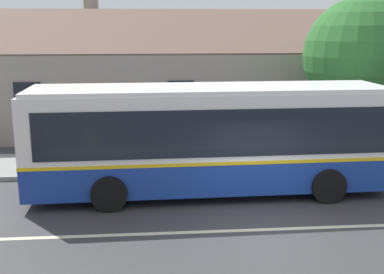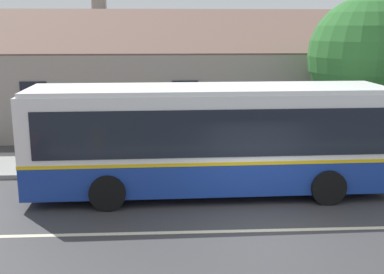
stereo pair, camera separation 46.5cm
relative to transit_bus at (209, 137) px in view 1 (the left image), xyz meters
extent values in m
plane|color=#38383A|center=(1.18, -2.90, -1.74)|extent=(300.00, 300.00, 0.00)
cube|color=gray|center=(1.18, 3.10, -1.66)|extent=(60.00, 3.00, 0.15)
cube|color=beige|center=(1.18, -2.90, -1.73)|extent=(60.00, 0.16, 0.01)
cube|color=gray|center=(2.70, 11.60, 0.15)|extent=(27.04, 10.50, 3.77)
cube|color=brown|center=(2.70, 8.98, 3.03)|extent=(27.64, 5.31, 2.13)
cube|color=brown|center=(2.70, 14.23, 3.03)|extent=(27.64, 5.31, 2.13)
cube|color=gray|center=(-4.73, 12.65, 4.52)|extent=(0.70, 0.70, 1.20)
cube|color=black|center=(-6.76, 6.32, 0.34)|extent=(1.10, 0.06, 1.30)
cube|color=black|center=(-0.45, 6.32, 0.34)|extent=(1.10, 0.06, 1.30)
cube|color=black|center=(5.86, 6.32, 0.34)|extent=(1.10, 0.06, 1.30)
cube|color=#4C3323|center=(6.76, 6.32, -0.69)|extent=(1.00, 0.06, 2.10)
cube|color=navy|center=(-0.02, 0.00, -1.00)|extent=(10.62, 2.72, 0.93)
cube|color=gold|center=(-0.02, 0.00, -0.48)|extent=(10.64, 2.74, 0.10)
cube|color=white|center=(-0.02, 0.00, 0.47)|extent=(10.62, 2.72, 1.81)
cube|color=white|center=(-0.02, 0.00, 1.44)|extent=(10.40, 2.59, 0.12)
cube|color=black|center=(-0.04, 1.26, 0.37)|extent=(9.72, 0.23, 1.31)
cube|color=black|center=(0.01, -1.27, 0.37)|extent=(9.72, 0.23, 1.31)
cube|color=black|center=(5.29, 0.11, 0.37)|extent=(0.09, 2.20, 1.31)
cube|color=black|center=(5.29, 0.11, 1.24)|extent=(0.08, 1.75, 0.24)
cube|color=black|center=(5.31, 0.11, -1.34)|extent=(0.13, 2.50, 0.28)
cube|color=#B21919|center=(-1.36, 1.24, -1.00)|extent=(2.96, 0.09, 0.65)
cube|color=black|center=(4.08, 1.35, -0.22)|extent=(0.90, 0.05, 2.49)
cylinder|color=black|center=(3.23, 1.31, -1.24)|extent=(1.01, 0.30, 1.00)
cylinder|color=black|center=(3.28, -1.18, -1.24)|extent=(1.01, 0.30, 1.00)
cylinder|color=black|center=(-2.95, 1.19, -1.24)|extent=(1.01, 0.30, 1.00)
cylinder|color=black|center=(-2.90, -1.31, -1.24)|extent=(1.01, 0.30, 1.00)
cube|color=brown|center=(-3.62, 2.86, -1.14)|extent=(1.86, 0.10, 0.04)
cube|color=brown|center=(-3.62, 2.71, -1.14)|extent=(1.86, 0.10, 0.04)
cube|color=brown|center=(-3.62, 2.57, -1.14)|extent=(1.86, 0.10, 0.04)
cube|color=brown|center=(-3.62, 2.44, -0.84)|extent=(1.86, 0.04, 0.10)
cube|color=brown|center=(-3.62, 2.44, -0.70)|extent=(1.86, 0.04, 0.10)
cube|color=black|center=(-2.88, 2.71, -1.36)|extent=(0.08, 0.43, 0.45)
cube|color=black|center=(-4.36, 2.71, -1.36)|extent=(0.08, 0.43, 0.45)
cylinder|color=#4C3828|center=(6.34, 4.02, -0.53)|extent=(0.30, 0.30, 2.41)
sphere|color=#2D6B2D|center=(6.34, 4.02, 2.12)|extent=(4.46, 4.46, 4.46)
sphere|color=#2D6B2D|center=(6.46, 4.43, 1.45)|extent=(3.09, 3.09, 3.09)
cylinder|color=gray|center=(6.26, 2.10, -0.39)|extent=(0.07, 0.07, 2.40)
cube|color=#1959A5|center=(6.26, 2.08, 0.56)|extent=(0.36, 0.03, 0.48)
camera|label=1|loc=(-1.74, -13.85, 3.19)|focal=45.00mm
camera|label=2|loc=(-1.28, -13.88, 3.19)|focal=45.00mm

